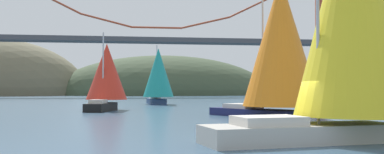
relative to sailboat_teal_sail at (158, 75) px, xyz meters
name	(u,v)px	position (x,y,z in m)	size (l,w,h in m)	color
ground_plane	(289,141)	(2.84, -42.92, -4.11)	(360.00, 360.00, 0.00)	#385670
headland_center	(164,95)	(7.84, 92.08, -4.11)	(76.96, 44.00, 27.76)	#425138
suspension_bridge	(157,34)	(2.84, 52.08, 12.24)	(125.99, 6.00, 37.20)	#A34228
sailboat_teal_sail	(158,75)	(0.00, 0.00, 0.00)	(4.62, 7.84, 8.42)	navy
sailboat_yellow_sail	(351,5)	(5.47, -43.30, 1.64)	(9.71, 5.86, 11.76)	#B7B2A8
sailboat_scarlet_sail	(106,74)	(-6.24, -15.72, -0.44)	(4.98, 7.17, 7.77)	black
sailboat_orange_sail	(279,44)	(7.08, -29.78, 1.35)	(8.18, 10.41, 10.94)	#191E4C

